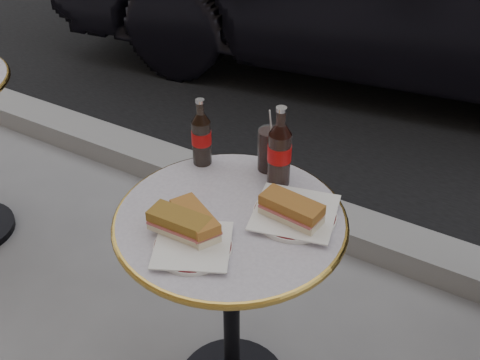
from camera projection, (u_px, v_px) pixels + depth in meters
The scene contains 10 objects.
curb at pixel (340, 226), 2.60m from camera, with size 40.00×0.20×0.12m, color gray.
bistro_table at pixel (231, 312), 1.79m from camera, with size 0.62×0.62×0.73m, color #BAB2C4, non-canonical shape.
plate_left at pixel (193, 247), 1.47m from camera, with size 0.19×0.19×0.01m, color white.
plate_right at pixel (295, 215), 1.57m from camera, with size 0.22×0.22×0.01m, color white.
sandwich_left_a at pixel (179, 225), 1.49m from camera, with size 0.16×0.07×0.05m, color olive.
sandwich_left_b at pixel (195, 222), 1.50m from camera, with size 0.16×0.07×0.05m, color #A6662A.
sandwich_right at pixel (291, 210), 1.53m from camera, with size 0.16×0.08×0.06m, color #985E26.
cola_bottle_left at pixel (201, 132), 1.72m from camera, with size 0.06×0.06×0.21m, color black, non-canonical shape.
cola_bottle_right at pixel (280, 146), 1.63m from camera, with size 0.07×0.07×0.24m, color black, non-canonical shape.
cola_glass at pixel (269, 150), 1.72m from camera, with size 0.06×0.06×0.13m, color black.
Camera 1 is at (0.65, -1.04, 1.73)m, focal length 45.00 mm.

